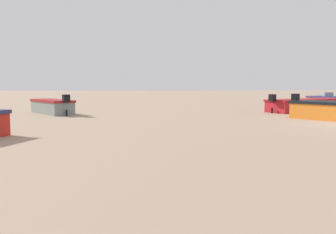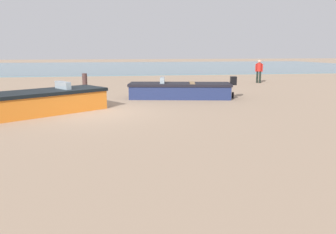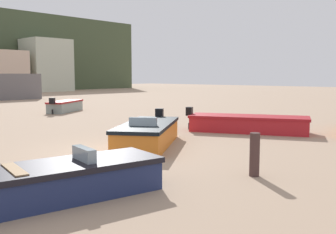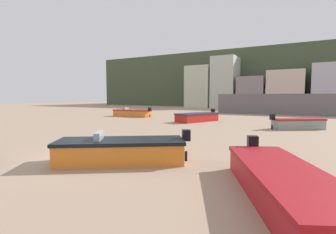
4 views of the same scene
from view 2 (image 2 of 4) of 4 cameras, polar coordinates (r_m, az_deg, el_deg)
The scene contains 6 objects.
ground_plane at distance 12.64m, azimuth -13.19°, elevation 0.85°, with size 160.00×160.00×0.00m, color #A0856B.
tidal_water at distance 48.47m, azimuth -10.66°, elevation 8.57°, with size 80.00×36.00×0.06m, color slate.
boat_navy_4 at distance 15.87m, azimuth 2.10°, elevation 4.63°, with size 5.18×2.37×1.05m.
boat_orange_6 at distance 12.85m, azimuth -20.67°, elevation 2.52°, with size 4.61×3.87×1.15m.
mooring_post_near_water at distance 17.62m, azimuth -14.18°, elevation 5.53°, with size 0.25×0.25×1.10m, color #432E2B.
beach_walker_foreground at distance 24.37m, azimuth 15.47°, elevation 7.94°, with size 0.48×0.48×1.62m.
Camera 2 is at (-0.83, 12.41, 2.24)m, focal length 35.23 mm.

